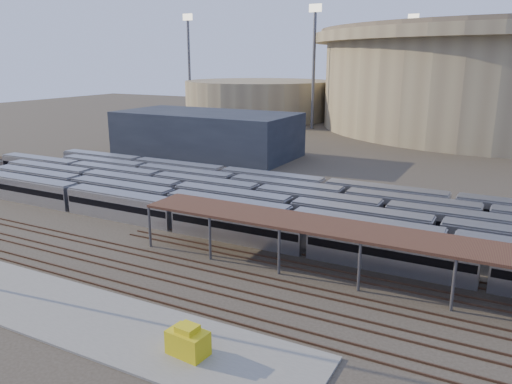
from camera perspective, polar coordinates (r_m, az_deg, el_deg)
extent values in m
plane|color=#383026|center=(56.58, -6.44, -7.97)|extent=(420.00, 420.00, 0.00)
cube|color=gray|center=(49.57, -21.43, -12.32)|extent=(50.00, 9.00, 0.20)
cube|color=silver|center=(67.09, -9.14, -2.72)|extent=(112.00, 2.90, 3.60)
cube|color=silver|center=(63.34, 4.09, -3.64)|extent=(112.00, 2.90, 3.60)
cube|color=silver|center=(67.71, 4.08, -2.40)|extent=(112.00, 2.90, 3.60)
cube|color=silver|center=(74.38, 0.20, -0.76)|extent=(112.00, 2.90, 3.60)
cube|color=silver|center=(73.71, 10.06, -1.15)|extent=(112.00, 2.90, 3.60)
cube|color=silver|center=(78.92, 7.90, 0.02)|extent=(112.00, 2.90, 3.60)
cylinder|color=#535257|center=(61.24, -12.06, -3.91)|extent=(0.30, 0.30, 5.00)
cylinder|color=#535257|center=(65.24, -9.05, -2.58)|extent=(0.30, 0.30, 5.00)
cylinder|color=#535257|center=(56.37, -5.29, -5.30)|extent=(0.30, 0.30, 5.00)
cylinder|color=#535257|center=(60.70, -2.52, -3.75)|extent=(0.30, 0.30, 5.00)
cylinder|color=#535257|center=(52.47, 2.65, -6.82)|extent=(0.30, 0.30, 5.00)
cylinder|color=#535257|center=(57.09, 4.96, -5.02)|extent=(0.30, 0.30, 5.00)
cylinder|color=#535257|center=(49.75, 11.72, -8.39)|extent=(0.30, 0.30, 5.00)
cylinder|color=#535257|center=(54.60, 13.33, -6.34)|extent=(0.30, 0.30, 5.00)
cylinder|color=#535257|center=(48.41, 21.63, -9.86)|extent=(0.30, 0.30, 5.00)
cylinder|color=#535257|center=(53.39, 22.32, -7.60)|extent=(0.30, 0.30, 5.00)
cube|color=#3B1E18|center=(50.41, 17.44, -5.24)|extent=(60.00, 6.00, 0.30)
cube|color=#4C3323|center=(55.23, -7.47, -8.50)|extent=(170.00, 0.12, 0.18)
cube|color=#4C3323|center=(56.36, -6.59, -7.97)|extent=(170.00, 0.12, 0.18)
cube|color=#4C3323|center=(52.32, -10.02, -9.99)|extent=(170.00, 0.12, 0.18)
cube|color=#4C3323|center=(53.40, -9.03, -9.41)|extent=(170.00, 0.12, 0.18)
cube|color=#4C3323|center=(49.56, -12.88, -11.63)|extent=(170.00, 0.12, 0.18)
cube|color=#4C3323|center=(50.58, -11.77, -10.99)|extent=(170.00, 0.12, 0.18)
cylinder|color=gray|center=(183.13, 26.76, 10.91)|extent=(116.00, 116.00, 28.00)
cylinder|color=gray|center=(195.34, 0.32, 10.56)|extent=(56.00, 56.00, 14.00)
cube|color=#1E232D|center=(118.54, -5.69, 6.66)|extent=(42.00, 20.00, 10.00)
cylinder|color=#535257|center=(164.17, 6.59, 13.48)|extent=(1.00, 1.00, 36.00)
cube|color=#FFF2CC|center=(164.83, 6.80, 20.16)|extent=(4.00, 0.60, 2.40)
cylinder|color=#535257|center=(199.24, -7.63, 13.69)|extent=(1.00, 1.00, 36.00)
cube|color=#FFF2CC|center=(199.79, -7.83, 19.20)|extent=(4.00, 0.60, 2.40)
cylinder|color=#535257|center=(206.78, 17.13, 13.22)|extent=(1.00, 1.00, 36.00)
cube|color=#FFF2CC|center=(207.30, 17.56, 18.52)|extent=(4.00, 0.60, 2.40)
cube|color=gold|center=(39.81, -7.79, -16.69)|extent=(3.24, 2.22, 1.91)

